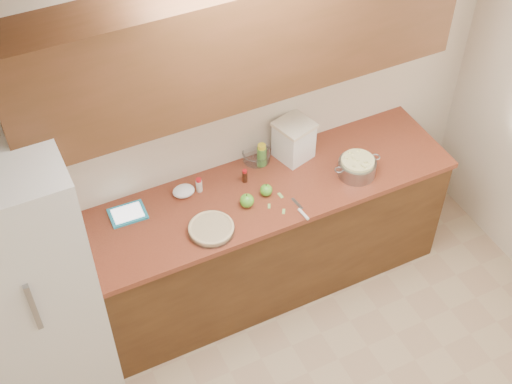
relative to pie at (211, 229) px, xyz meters
name	(u,v)px	position (x,y,z in m)	size (l,w,h in m)	color
room_shell	(395,342)	(0.36, -1.30, 0.36)	(3.60, 3.60, 3.60)	tan
counter_run	(254,241)	(0.36, 0.18, -0.48)	(2.64, 0.68, 0.92)	#4F3016
upper_cabinets	(240,40)	(0.36, 0.33, 1.01)	(2.60, 0.34, 0.70)	#562E1A
fridge	(26,280)	(-1.08, 0.14, -0.04)	(0.70, 0.70, 1.80)	silver
pie	(211,229)	(0.00, 0.00, 0.00)	(0.28, 0.28, 0.05)	silver
colander	(357,167)	(1.03, 0.05, 0.04)	(0.33, 0.24, 0.12)	gray
flour_canister	(294,140)	(0.75, 0.38, 0.12)	(0.27, 0.27, 0.27)	white
tablet	(128,214)	(-0.40, 0.35, -0.02)	(0.23, 0.18, 0.02)	teal
paring_knife	(303,213)	(0.55, -0.11, -0.01)	(0.04, 0.21, 0.02)	gray
lemon_bottle	(262,155)	(0.53, 0.39, 0.06)	(0.06, 0.06, 0.17)	#4C8C38
cinnamon_shaker	(199,185)	(0.07, 0.35, 0.02)	(0.04, 0.04, 0.10)	beige
vanilla_bottle	(245,176)	(0.36, 0.30, 0.02)	(0.03, 0.03, 0.10)	black
mixing_bowl	(256,155)	(0.52, 0.45, 0.02)	(0.19, 0.19, 0.07)	silver
paper_towel	(184,191)	(-0.03, 0.36, 0.01)	(0.14, 0.11, 0.06)	white
apple_left	(247,201)	(0.28, 0.10, 0.02)	(0.09, 0.09, 0.10)	#53AB29
apple_center	(266,190)	(0.43, 0.13, 0.02)	(0.08, 0.08, 0.09)	#53AB29
peel_a	(229,222)	(0.13, 0.02, -0.02)	(0.05, 0.02, 0.00)	#8CBE5C
peel_b	(284,211)	(0.46, -0.04, -0.02)	(0.04, 0.02, 0.00)	#8CBE5C
peel_c	(269,206)	(0.40, 0.03, -0.02)	(0.04, 0.02, 0.00)	#8CBE5C
peel_d	(280,195)	(0.51, 0.08, -0.02)	(0.05, 0.02, 0.00)	#8CBE5C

